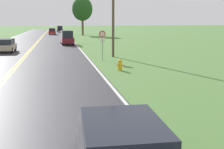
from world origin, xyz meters
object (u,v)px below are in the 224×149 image
(fire_hydrant, at_px, (120,65))
(car_maroon_van_receding, at_px, (67,37))
(car_red_van_distant, at_px, (52,31))
(car_black_van_horizon, at_px, (60,29))
(tree_behind_sign, at_px, (82,9))
(traffic_sign, at_px, (102,38))
(car_champagne_hatchback_mid_far, at_px, (6,45))

(fire_hydrant, height_order, car_maroon_van_receding, car_maroon_van_receding)
(car_red_van_distant, height_order, car_black_van_horizon, car_black_van_horizon)
(tree_behind_sign, distance_m, car_maroon_van_receding, 27.56)
(traffic_sign, distance_m, car_champagne_hatchback_mid_far, 12.94)
(tree_behind_sign, height_order, car_maroon_van_receding, tree_behind_sign)
(car_maroon_van_receding, relative_size, car_black_van_horizon, 1.04)
(car_champagne_hatchback_mid_far, xyz_separation_m, car_black_van_horizon, (6.63, 56.47, 0.19))
(traffic_sign, distance_m, tree_behind_sign, 44.73)
(fire_hydrant, bearing_deg, traffic_sign, 94.64)
(traffic_sign, bearing_deg, tree_behind_sign, 86.98)
(traffic_sign, height_order, car_maroon_van_receding, traffic_sign)
(car_champagne_hatchback_mid_far, height_order, car_black_van_horizon, car_black_van_horizon)
(car_champagne_hatchback_mid_far, bearing_deg, car_red_van_distant, -4.34)
(tree_behind_sign, bearing_deg, car_black_van_horizon, 104.19)
(car_red_van_distant, bearing_deg, car_maroon_van_receding, 3.70)
(fire_hydrant, height_order, car_black_van_horizon, car_black_van_horizon)
(traffic_sign, distance_m, car_maroon_van_receding, 18.00)
(fire_hydrant, relative_size, car_red_van_distant, 0.17)
(car_maroon_van_receding, xyz_separation_m, car_red_van_distant, (-2.57, 31.06, -0.21))
(tree_behind_sign, xyz_separation_m, car_champagne_hatchback_mid_far, (-11.86, -35.79, -5.39))
(fire_hydrant, relative_size, traffic_sign, 0.30)
(car_maroon_van_receding, bearing_deg, car_red_van_distant, -177.76)
(fire_hydrant, height_order, car_red_van_distant, car_red_van_distant)
(fire_hydrant, relative_size, car_champagne_hatchback_mid_far, 0.22)
(fire_hydrant, xyz_separation_m, tree_behind_sign, (1.93, 49.64, 5.78))
(car_maroon_van_receding, xyz_separation_m, car_black_van_horizon, (-0.46, 47.33, -0.08))
(tree_behind_sign, xyz_separation_m, car_black_van_horizon, (-5.23, 20.68, -5.20))
(traffic_sign, relative_size, car_maroon_van_receding, 0.56)
(car_champagne_hatchback_mid_far, distance_m, car_black_van_horizon, 56.86)
(tree_behind_sign, bearing_deg, car_champagne_hatchback_mid_far, -108.34)
(tree_behind_sign, relative_size, car_red_van_distant, 1.95)
(car_maroon_van_receding, bearing_deg, fire_hydrant, 4.56)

